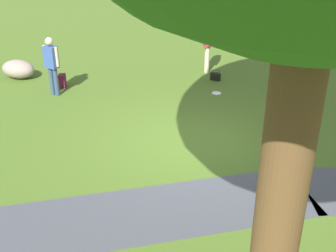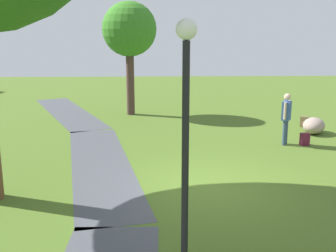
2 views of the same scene
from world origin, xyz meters
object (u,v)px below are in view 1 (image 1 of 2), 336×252
woman_with_handbag (208,41)px  spare_backpack_on_lawn (62,81)px  man_near_boulder (52,62)px  handbag_on_grass (215,76)px  frisbee_on_grass (216,93)px  lawn_boulder (18,69)px

woman_with_handbag → spare_backpack_on_lawn: 4.78m
man_near_boulder → handbag_on_grass: man_near_boulder is taller
handbag_on_grass → frisbee_on_grass: handbag_on_grass is taller
handbag_on_grass → spare_backpack_on_lawn: bearing=5.1°
woman_with_handbag → handbag_on_grass: (-0.19, 0.77, -0.93)m
lawn_boulder → woman_with_handbag: woman_with_handbag is taller
spare_backpack_on_lawn → lawn_boulder: bearing=-29.9°
man_near_boulder → frisbee_on_grass: man_near_boulder is taller
lawn_boulder → handbag_on_grass: (-6.28, 0.46, -0.15)m
woman_with_handbag → lawn_boulder: bearing=2.9°
woman_with_handbag → spare_backpack_on_lawn: size_ratio=4.55×
spare_backpack_on_lawn → man_near_boulder: bearing=81.6°
handbag_on_grass → spare_backpack_on_lawn: size_ratio=0.95×
handbag_on_grass → spare_backpack_on_lawn: spare_backpack_on_lawn is taller
lawn_boulder → handbag_on_grass: lawn_boulder is taller
lawn_boulder → handbag_on_grass: 6.30m
handbag_on_grass → lawn_boulder: bearing=-4.2°
man_near_boulder → handbag_on_grass: bearing=-167.7°
man_near_boulder → spare_backpack_on_lawn: man_near_boulder is taller
lawn_boulder → man_near_boulder: bearing=133.7°
lawn_boulder → man_near_boulder: 2.21m
spare_backpack_on_lawn → frisbee_on_grass: bearing=171.3°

